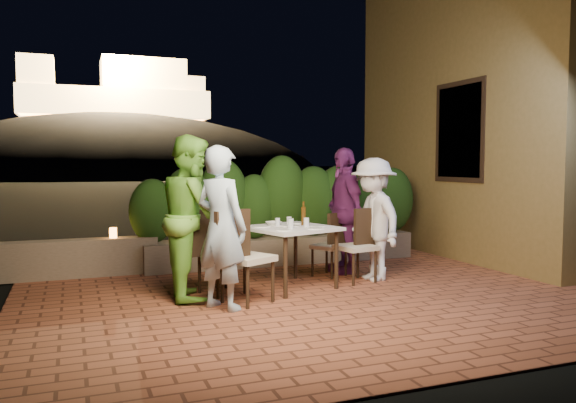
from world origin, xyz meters
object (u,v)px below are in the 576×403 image
beer_bottle (303,213)px  diner_purple (344,210)px  chair_left_back (222,251)px  parapet_lamp (113,233)px  chair_right_back (329,245)px  chair_right_front (356,245)px  chair_left_front (247,256)px  dining_table (291,257)px  diner_green (193,217)px  diner_blue (221,228)px  diner_white (373,219)px  bowl (274,223)px

beer_bottle → diner_purple: diner_purple is taller
chair_left_back → parapet_lamp: chair_left_back is taller
diner_purple → parapet_lamp: bearing=-103.8°
chair_left_back → diner_purple: diner_purple is taller
chair_right_back → chair_right_front: bearing=80.2°
beer_bottle → chair_left_front: 1.15m
dining_table → diner_green: (-1.21, -0.06, 0.54)m
diner_purple → diner_blue: bearing=-53.6°
chair_right_back → parapet_lamp: size_ratio=6.03×
chair_left_front → chair_right_front: size_ratio=1.09×
dining_table → diner_green: bearing=-177.3°
dining_table → chair_left_front: bearing=-144.3°
chair_left_front → dining_table: bearing=7.6°
chair_right_back → diner_white: (0.42, -0.43, 0.37)m
chair_left_back → chair_right_back: bearing=-4.6°
chair_right_back → diner_purple: bearing=179.6°
bowl → diner_blue: size_ratio=0.11×
beer_bottle → parapet_lamp: 2.68m
diner_purple → parapet_lamp: size_ratio=12.38×
chair_left_back → diner_white: (2.02, 0.03, 0.30)m
bowl → chair_right_front: (1.03, -0.23, -0.30)m
diner_white → parapet_lamp: (-3.12, 1.59, -0.22)m
chair_left_front → parapet_lamp: (-1.26, 2.14, 0.06)m
chair_left_front → diner_white: (1.87, 0.55, 0.28)m
chair_left_front → diner_purple: (1.75, 1.14, 0.35)m
chair_right_front → diner_white: 0.42m
beer_bottle → chair_right_front: size_ratio=0.31×
dining_table → parapet_lamp: 2.56m
diner_white → chair_right_back: bearing=-139.6°
diner_purple → bowl: bearing=-66.8°
chair_right_front → chair_left_front: bearing=7.3°
chair_right_back → bowl: bearing=-13.6°
dining_table → diner_purple: bearing=31.4°
chair_right_front → diner_white: (0.26, 0.03, 0.32)m
diner_green → chair_right_front: bearing=-83.0°
bowl → chair_right_back: 0.97m
chair_left_back → diner_purple: (1.90, 0.62, 0.37)m
diner_purple → chair_left_back: bearing=-67.3°
diner_white → chair_left_back: bearing=-93.1°
beer_bottle → diner_white: bearing=-2.8°
beer_bottle → dining_table: bearing=-156.1°
bowl → diner_blue: (-0.90, -0.89, 0.08)m
chair_right_back → diner_white: diner_white is taller
chair_right_back → diner_blue: diner_blue is taller
dining_table → bowl: bowl is taller
dining_table → bowl: size_ratio=5.14×
diner_white → chair_left_front: bearing=-77.5°
chair_left_front → chair_right_back: size_ratio=1.22×
beer_bottle → parapet_lamp: (-2.17, 1.55, -0.33)m
chair_left_front → diner_green: size_ratio=0.56×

